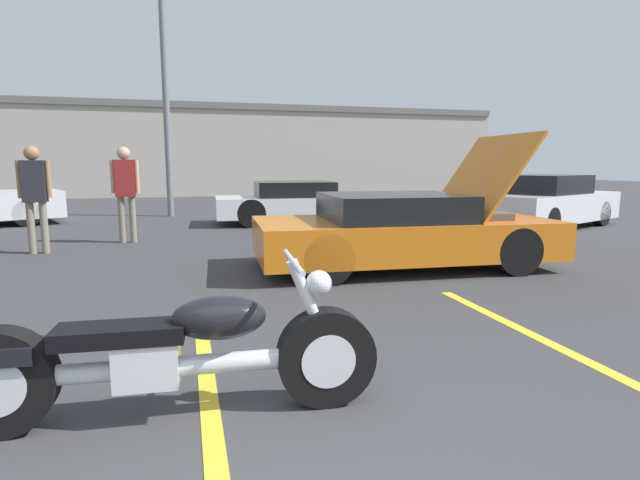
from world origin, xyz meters
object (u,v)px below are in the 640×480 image
(light_pole, at_px, (168,72))
(spectator_by_show_car, at_px, (35,190))
(show_car_hood_open, at_px, (405,230))
(parked_car_mid_right_row, at_px, (299,203))
(parked_car_right_row, at_px, (544,202))
(spectator_near_motorcycle, at_px, (125,186))
(motorcycle, at_px, (171,356))

(light_pole, relative_size, spectator_by_show_car, 4.11)
(show_car_hood_open, bearing_deg, light_pole, 115.04)
(parked_car_mid_right_row, distance_m, parked_car_right_row, 6.02)
(light_pole, distance_m, parked_car_mid_right_row, 5.49)
(light_pole, height_order, parked_car_right_row, light_pole)
(parked_car_right_row, distance_m, spectator_by_show_car, 10.89)
(spectator_by_show_car, bearing_deg, spectator_near_motorcycle, 33.91)
(parked_car_right_row, height_order, spectator_by_show_car, spectator_by_show_car)
(spectator_near_motorcycle, bearing_deg, parked_car_right_row, 0.16)
(parked_car_mid_right_row, xyz_separation_m, spectator_by_show_car, (-5.29, -3.26, 0.56))
(parked_car_mid_right_row, bearing_deg, motorcycle, -104.24)
(show_car_hood_open, bearing_deg, spectator_by_show_car, 157.49)
(spectator_near_motorcycle, bearing_deg, show_car_hood_open, -40.39)
(parked_car_mid_right_row, bearing_deg, light_pole, 142.91)
(light_pole, height_order, parked_car_mid_right_row, light_pole)
(motorcycle, distance_m, spectator_near_motorcycle, 7.42)
(show_car_hood_open, relative_size, parked_car_mid_right_row, 0.99)
(show_car_hood_open, bearing_deg, parked_car_mid_right_row, 95.56)
(light_pole, relative_size, parked_car_right_row, 1.64)
(motorcycle, relative_size, parked_car_mid_right_row, 0.56)
(parked_car_right_row, relative_size, spectator_by_show_car, 2.51)
(motorcycle, bearing_deg, light_pole, 94.80)
(light_pole, xyz_separation_m, parked_car_right_row, (8.75, -5.02, -3.50))
(motorcycle, height_order, spectator_by_show_car, spectator_by_show_car)
(spectator_near_motorcycle, bearing_deg, spectator_by_show_car, -146.09)
(motorcycle, distance_m, spectator_by_show_car, 6.86)
(parked_car_right_row, xyz_separation_m, spectator_near_motorcycle, (-9.50, -0.03, 0.51))
(motorcycle, relative_size, parked_car_right_row, 0.54)
(parked_car_mid_right_row, relative_size, spectator_near_motorcycle, 2.40)
(show_car_hood_open, distance_m, spectator_by_show_car, 6.16)
(motorcycle, bearing_deg, parked_car_mid_right_row, 76.69)
(show_car_hood_open, xyz_separation_m, parked_car_mid_right_row, (-0.24, 5.93, -0.02))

